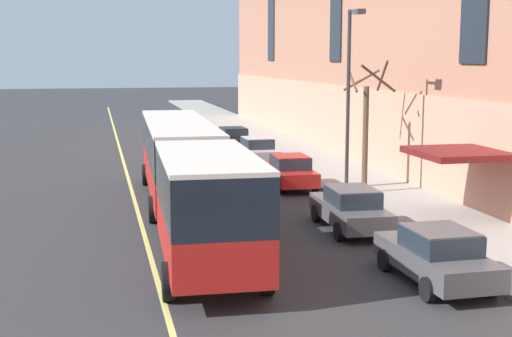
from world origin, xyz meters
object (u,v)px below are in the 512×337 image
object	(u,v)px
parked_car_red_6	(289,171)
street_tree_far_uptown	(366,122)
parked_car_darkgray_7	(437,256)
street_lamp	(350,85)
fire_hydrant	(449,240)
parked_car_darkgray_3	(351,208)
city_bus	(186,169)
parked_car_black_0	(233,139)
parked_car_silver_5	(257,151)

from	to	relation	value
parked_car_red_6	street_tree_far_uptown	bearing A→B (deg)	-19.28
parked_car_darkgray_7	street_lamp	world-z (taller)	street_lamp
fire_hydrant	parked_car_darkgray_7	bearing A→B (deg)	-124.39
parked_car_darkgray_3	parked_car_darkgray_7	size ratio (longest dim) A/B	1.07
city_bus	parked_car_red_6	bearing A→B (deg)	47.13
parked_car_darkgray_7	parked_car_darkgray_3	bearing A→B (deg)	91.44
parked_car_black_0	street_lamp	size ratio (longest dim) A/B	0.58
parked_car_darkgray_7	street_lamp	size ratio (longest dim) A/B	0.55
parked_car_black_0	parked_car_silver_5	distance (m)	6.03
parked_car_darkgray_3	parked_car_red_6	distance (m)	8.57
street_tree_far_uptown	city_bus	bearing A→B (deg)	-151.46
parked_car_red_6	fire_hydrant	size ratio (longest dim) A/B	6.46
street_tree_far_uptown	parked_car_silver_5	bearing A→B (deg)	109.64
city_bus	street_tree_far_uptown	world-z (taller)	street_tree_far_uptown
street_lamp	fire_hydrant	bearing A→B (deg)	-90.61
parked_car_darkgray_3	fire_hydrant	bearing A→B (deg)	-64.17
parked_car_darkgray_7	fire_hydrant	distance (m)	2.99
parked_car_darkgray_3	parked_car_darkgray_7	world-z (taller)	same
city_bus	parked_car_silver_5	world-z (taller)	city_bus
street_tree_far_uptown	street_lamp	xyz separation A→B (m)	(-1.50, -1.82, 1.79)
city_bus	street_lamp	distance (m)	8.54
parked_car_silver_5	parked_car_red_6	xyz separation A→B (m)	(-0.17, -7.72, 0.00)
parked_car_silver_5	parked_car_red_6	size ratio (longest dim) A/B	0.97
city_bus	parked_car_silver_5	xyz separation A→B (m)	(5.77, 13.75, -1.24)
parked_car_black_0	street_lamp	xyz separation A→B (m)	(1.91, -16.74, 4.14)
city_bus	street_lamp	size ratio (longest dim) A/B	2.57
parked_car_black_0	fire_hydrant	xyz separation A→B (m)	(1.81, -26.12, -0.29)
parked_car_red_6	parked_car_darkgray_7	world-z (taller)	same
parked_car_silver_5	street_lamp	xyz separation A→B (m)	(1.67, -10.71, 4.14)
parked_car_silver_5	parked_car_black_0	bearing A→B (deg)	92.27
parked_car_red_6	parked_car_darkgray_7	distance (m)	14.83
city_bus	parked_car_red_6	world-z (taller)	city_bus
city_bus	fire_hydrant	xyz separation A→B (m)	(7.34, -6.34, -1.52)
parked_car_darkgray_3	street_tree_far_uptown	distance (m)	8.49
city_bus	street_lamp	xyz separation A→B (m)	(7.44, 3.04, 2.90)
street_tree_far_uptown	fire_hydrant	world-z (taller)	street_tree_far_uptown
city_bus	parked_car_black_0	size ratio (longest dim) A/B	4.45
street_tree_far_uptown	street_lamp	distance (m)	2.96
city_bus	parked_car_darkgray_7	distance (m)	10.53
street_tree_far_uptown	street_lamp	size ratio (longest dim) A/B	0.73
parked_car_red_6	street_lamp	xyz separation A→B (m)	(1.84, -2.99, 4.14)
parked_car_silver_5	street_lamp	size ratio (longest dim) A/B	0.57
fire_hydrant	parked_car_silver_5	bearing A→B (deg)	94.46
parked_car_darkgray_3	parked_car_black_0	bearing A→B (deg)	89.91
parked_car_black_0	parked_car_darkgray_7	xyz separation A→B (m)	(0.12, -28.57, -0.00)
city_bus	fire_hydrant	bearing A→B (deg)	-40.83
parked_car_silver_5	parked_car_darkgray_7	xyz separation A→B (m)	(-0.12, -22.54, -0.00)
city_bus	fire_hydrant	size ratio (longest dim) A/B	28.33
parked_car_silver_5	street_tree_far_uptown	distance (m)	9.72
street_tree_far_uptown	fire_hydrant	bearing A→B (deg)	-98.15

